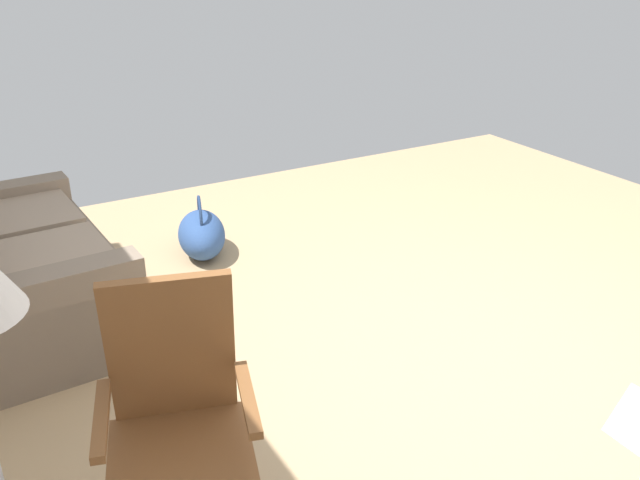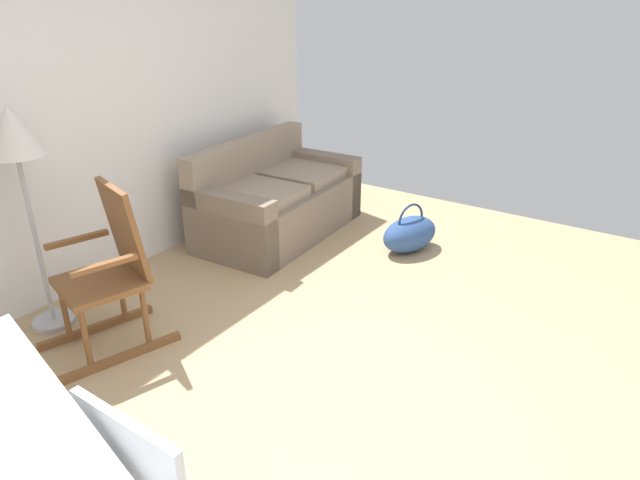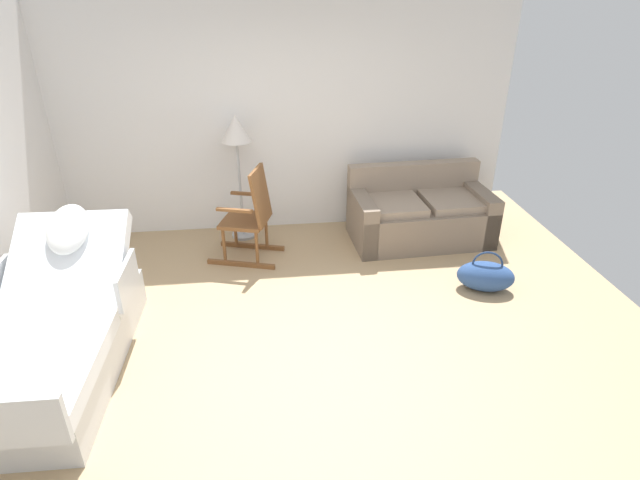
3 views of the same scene
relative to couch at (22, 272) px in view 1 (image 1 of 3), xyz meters
The scene contains 4 objects.
ground_plane 2.44m from the couch, 129.89° to the right, with size 6.48×6.48×0.00m, color tan.
couch is the anchor object (origin of this frame).
rocking_chair 2.00m from the couch, behind, with size 0.86×0.67×1.05m.
duffel_bag 1.24m from the couch, 74.22° to the right, with size 0.63×0.47×0.43m.
Camera 1 is at (-2.29, 2.13, 2.06)m, focal length 38.67 mm.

